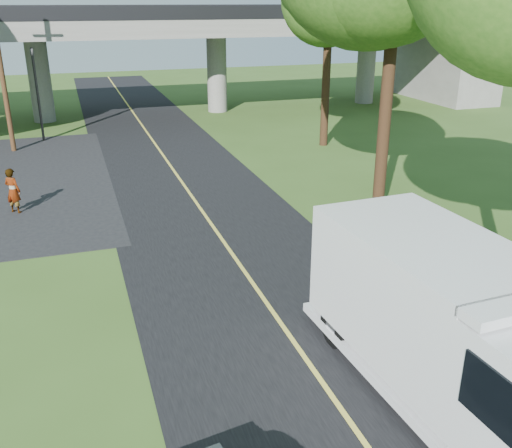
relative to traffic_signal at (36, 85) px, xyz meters
name	(u,v)px	position (x,y,z in m)	size (l,w,h in m)	color
ground	(329,393)	(6.00, -26.00, -3.20)	(120.00, 120.00, 0.00)	#35511D
road	(212,225)	(6.00, -16.00, -3.19)	(7.00, 90.00, 0.02)	black
lane_line	(212,225)	(6.00, -16.00, -3.17)	(0.12, 90.00, 0.01)	gold
overpass	(130,49)	(6.00, 6.00, 1.36)	(54.00, 10.00, 7.30)	slate
traffic_signal	(36,85)	(0.00, 0.00, 0.00)	(0.18, 0.22, 5.20)	black
utility_pole	(0,63)	(-1.50, -2.00, 1.40)	(1.60, 0.26, 9.00)	#472D19
step_van	(452,323)	(8.20, -26.78, -1.47)	(3.18, 7.72, 3.19)	silver
pedestrian	(13,191)	(-0.82, -12.35, -2.32)	(0.64, 0.42, 1.76)	gray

